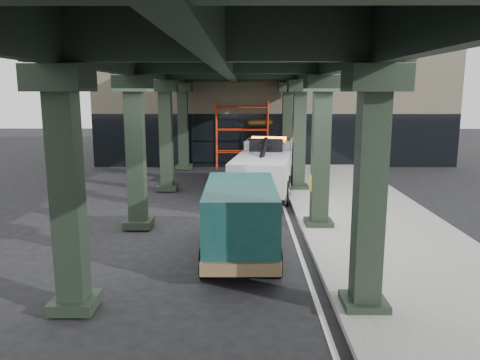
{
  "coord_description": "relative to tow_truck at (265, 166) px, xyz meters",
  "views": [
    {
      "loc": [
        0.11,
        -13.05,
        4.5
      ],
      "look_at": [
        -0.01,
        1.74,
        1.7
      ],
      "focal_mm": 35.0,
      "sensor_mm": 36.0,
      "label": 1
    }
  ],
  "objects": [
    {
      "name": "lane_stripe",
      "position": [
        0.63,
        -5.47,
        -1.23
      ],
      "size": [
        0.12,
        38.0,
        0.01
      ],
      "primitive_type": "cube",
      "color": "silver",
      "rests_on": "ground"
    },
    {
      "name": "towed_van",
      "position": [
        -1.05,
        -8.03,
        -0.13
      ],
      "size": [
        2.09,
        5.09,
        2.05
      ],
      "rotation": [
        0.0,
        0.0,
        0.01
      ],
      "color": "#113F3D",
      "rests_on": "ground"
    },
    {
      "name": "scaffolding",
      "position": [
        -1.07,
        7.17,
        0.88
      ],
      "size": [
        3.08,
        0.88,
        4.0
      ],
      "color": "red",
      "rests_on": "ground"
    },
    {
      "name": "viaduct",
      "position": [
        -1.47,
        -5.47,
        4.23
      ],
      "size": [
        7.4,
        32.0,
        6.4
      ],
      "color": "black",
      "rests_on": "ground"
    },
    {
      "name": "building",
      "position": [
        0.93,
        12.53,
        2.77
      ],
      "size": [
        22.0,
        10.0,
        8.0
      ],
      "primitive_type": "cube",
      "color": "#C6B793",
      "rests_on": "ground"
    },
    {
      "name": "tow_truck",
      "position": [
        0.0,
        0.0,
        0.0
      ],
      "size": [
        3.15,
        7.9,
        2.52
      ],
      "rotation": [
        0.0,
        0.0,
        -0.14
      ],
      "color": "black",
      "rests_on": "ground"
    },
    {
      "name": "ground",
      "position": [
        -1.07,
        -7.47,
        -1.23
      ],
      "size": [
        90.0,
        90.0,
        0.0
      ],
      "primitive_type": "plane",
      "color": "black",
      "rests_on": "ground"
    },
    {
      "name": "sidewalk",
      "position": [
        3.43,
        -5.47,
        -1.16
      ],
      "size": [
        5.0,
        40.0,
        0.15
      ],
      "primitive_type": "cube",
      "color": "gray",
      "rests_on": "ground"
    }
  ]
}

